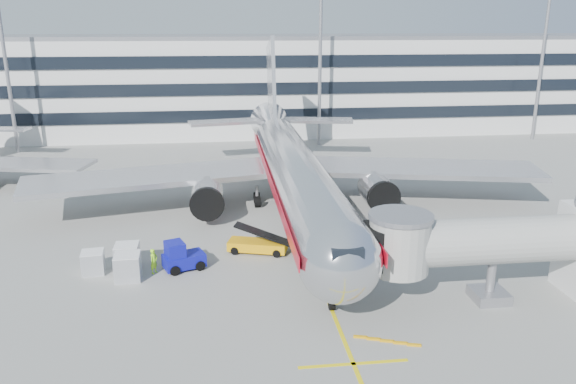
{
  "coord_description": "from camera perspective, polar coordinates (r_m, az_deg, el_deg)",
  "views": [
    {
      "loc": [
        -6.65,
        -39.4,
        17.43
      ],
      "look_at": [
        -1.2,
        4.9,
        4.0
      ],
      "focal_mm": 35.0,
      "sensor_mm": 36.0,
      "label": 1
    }
  ],
  "objects": [
    {
      "name": "light_mast_centre",
      "position": [
        82.75,
        3.31,
        14.95
      ],
      "size": [
        2.4,
        1.2,
        25.45
      ],
      "color": "gray",
      "rests_on": "ground"
    },
    {
      "name": "cargo_container_right",
      "position": [
        43.35,
        -19.19,
        -6.76
      ],
      "size": [
        1.71,
        1.71,
        1.65
      ],
      "color": "silver",
      "rests_on": "ground"
    },
    {
      "name": "main_jet",
      "position": [
        53.21,
        0.39,
        2.39
      ],
      "size": [
        50.95,
        48.7,
        16.06
      ],
      "color": "silver",
      "rests_on": "ground"
    },
    {
      "name": "lead_in_line",
      "position": [
        52.8,
        0.62,
        -2.52
      ],
      "size": [
        0.25,
        70.0,
        0.01
      ],
      "primitive_type": "cube",
      "color": "yellow",
      "rests_on": "ground"
    },
    {
      "name": "belt_loader",
      "position": [
        44.65,
        -3.11,
        -5.34
      ],
      "size": [
        4.98,
        2.92,
        2.33
      ],
      "color": "orange",
      "rests_on": "ground"
    },
    {
      "name": "light_mast_east",
      "position": [
        94.86,
        24.6,
        13.75
      ],
      "size": [
        2.4,
        1.2,
        25.45
      ],
      "color": "gray",
      "rests_on": "ground"
    },
    {
      "name": "cargo_container_left",
      "position": [
        43.46,
        -16.01,
        -6.27
      ],
      "size": [
        1.75,
        1.75,
        1.83
      ],
      "color": "silver",
      "rests_on": "ground"
    },
    {
      "name": "stop_bar",
      "position": [
        31.51,
        6.67,
        -16.95
      ],
      "size": [
        6.0,
        0.25,
        0.01
      ],
      "primitive_type": "cube",
      "color": "yellow",
      "rests_on": "ground"
    },
    {
      "name": "light_mast_west",
      "position": [
        86.23,
        -26.98,
        13.3
      ],
      "size": [
        2.4,
        1.2,
        25.45
      ],
      "color": "gray",
      "rests_on": "ground"
    },
    {
      "name": "ground",
      "position": [
        43.59,
        2.37,
        -6.84
      ],
      "size": [
        180.0,
        180.0,
        0.0
      ],
      "primitive_type": "plane",
      "color": "gray",
      "rests_on": "ground"
    },
    {
      "name": "baggage_tug",
      "position": [
        42.23,
        -10.79,
        -6.52
      ],
      "size": [
        3.34,
        2.69,
        2.21
      ],
      "color": "#0D0F95",
      "rests_on": "ground"
    },
    {
      "name": "terminal",
      "position": [
        98.05,
        -3.14,
        11.08
      ],
      "size": [
        150.0,
        24.25,
        15.6
      ],
      "color": "silver",
      "rests_on": "ground"
    },
    {
      "name": "jet_bridge",
      "position": [
        39.04,
        22.45,
        -4.91
      ],
      "size": [
        17.8,
        4.5,
        7.0
      ],
      "color": "silver",
      "rests_on": "ground"
    },
    {
      "name": "ramp_worker",
      "position": [
        42.04,
        -13.47,
        -6.85
      ],
      "size": [
        0.74,
        0.81,
        1.87
      ],
      "primitive_type": "imported",
      "rotation": [
        0.0,
        0.0,
        1.0
      ],
      "color": "#A2FF1A",
      "rests_on": "ground"
    },
    {
      "name": "cargo_container_front",
      "position": [
        41.56,
        -15.96,
        -7.31
      ],
      "size": [
        1.84,
        1.84,
        1.88
      ],
      "color": "silver",
      "rests_on": "ground"
    }
  ]
}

